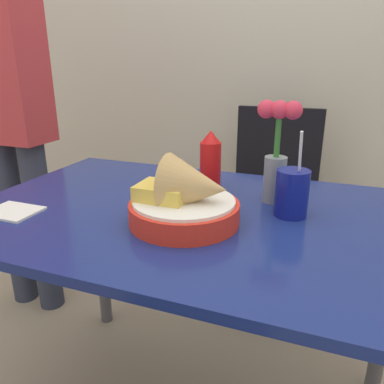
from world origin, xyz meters
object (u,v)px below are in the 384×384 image
at_px(drink_cup, 292,194).
at_px(chair_far_window, 272,190).
at_px(food_basket, 187,200).
at_px(flower_vase, 277,151).
at_px(person_standing, 9,105).
at_px(ketchup_bottle, 210,161).

bearing_deg(drink_cup, chair_far_window, 101.33).
height_order(chair_far_window, food_basket, chair_far_window).
height_order(drink_cup, flower_vase, flower_vase).
height_order(drink_cup, person_standing, person_standing).
distance_m(food_basket, ketchup_bottle, 0.27).
relative_size(chair_far_window, person_standing, 0.56).
xyz_separation_m(ketchup_bottle, person_standing, (-0.92, 0.16, 0.12)).
xyz_separation_m(chair_far_window, drink_cup, (0.16, -0.80, 0.26)).
distance_m(food_basket, person_standing, 1.05).
bearing_deg(ketchup_bottle, flower_vase, -10.81).
bearing_deg(flower_vase, drink_cup, -56.35).
bearing_deg(food_basket, chair_far_window, 85.80).
height_order(food_basket, person_standing, person_standing).
bearing_deg(food_basket, drink_cup, 31.34).
bearing_deg(person_standing, chair_far_window, 26.95).
bearing_deg(person_standing, drink_cup, -13.34).
xyz_separation_m(chair_far_window, food_basket, (-0.07, -0.94, 0.27)).
height_order(chair_far_window, drink_cup, drink_cup).
height_order(food_basket, flower_vase, flower_vase).
xyz_separation_m(food_basket, ketchup_bottle, (-0.03, 0.26, 0.03)).
distance_m(ketchup_bottle, drink_cup, 0.29).
height_order(ketchup_bottle, flower_vase, flower_vase).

